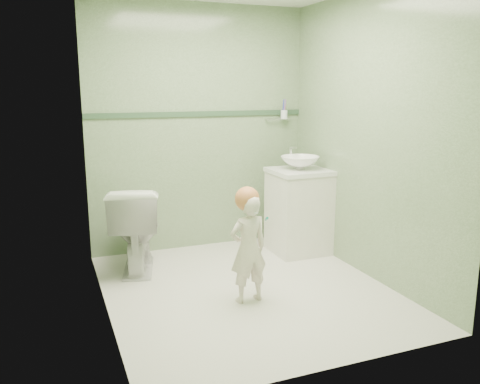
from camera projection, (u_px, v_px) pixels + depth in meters
name	position (u px, v px, depth m)	size (l,w,h in m)	color
ground	(247.00, 289.00, 4.02)	(2.50, 2.50, 0.00)	silver
room_shell	(247.00, 142.00, 3.77)	(2.50, 2.54, 2.40)	gray
trim_stripe	(199.00, 114.00, 4.87)	(2.20, 0.02, 0.05)	#304C34
vanity	(299.00, 212.00, 4.88)	(0.52, 0.50, 0.80)	white
counter	(300.00, 171.00, 4.79)	(0.54, 0.52, 0.04)	white
basin	(300.00, 163.00, 4.78)	(0.37, 0.37, 0.13)	white
faucet	(291.00, 152.00, 4.93)	(0.03, 0.13, 0.18)	silver
cup_holder	(283.00, 114.00, 5.14)	(0.26, 0.07, 0.21)	silver
toilet	(136.00, 228.00, 4.40)	(0.43, 0.76, 0.77)	white
toddler	(248.00, 249.00, 3.73)	(0.30, 0.20, 0.83)	beige
hair_cap	(247.00, 199.00, 3.67)	(0.18, 0.18, 0.18)	#C6733F
teal_toothbrush	(265.00, 218.00, 3.60)	(0.11, 0.14, 0.08)	#0A9287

